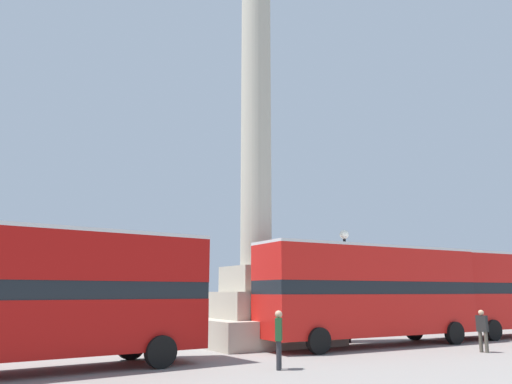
% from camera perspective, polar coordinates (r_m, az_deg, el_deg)
% --- Properties ---
extents(ground_plane, '(200.00, 200.00, 0.00)m').
position_cam_1_polar(ground_plane, '(23.88, 0.00, -16.95)').
color(ground_plane, gray).
extents(monument_column, '(5.96, 5.96, 25.69)m').
position_cam_1_polar(monument_column, '(24.19, 0.00, -0.60)').
color(monument_column, '#ADA593').
rests_on(monument_column, ground_plane).
extents(bus_b, '(10.91, 2.91, 4.36)m').
position_cam_1_polar(bus_b, '(23.22, 12.97, -10.88)').
color(bus_b, red).
rests_on(bus_b, ground_plane).
extents(bus_c, '(11.41, 3.51, 4.23)m').
position_cam_1_polar(bus_c, '(16.45, -25.26, -10.23)').
color(bus_c, '#A80F0C').
rests_on(bus_c, ground_plane).
extents(equestrian_statue, '(3.62, 2.77, 5.56)m').
position_cam_1_polar(equestrian_statue, '(32.99, 10.17, -12.68)').
color(equestrian_statue, '#ADA593').
rests_on(equestrian_statue, ground_plane).
extents(street_lamp, '(0.45, 0.45, 5.30)m').
position_cam_1_polar(street_lamp, '(24.55, 10.20, -9.31)').
color(street_lamp, black).
rests_on(street_lamp, ground_plane).
extents(pedestrian_near_lamp, '(0.21, 0.44, 1.63)m').
position_cam_1_polar(pedestrian_near_lamp, '(22.26, 24.46, -14.05)').
color(pedestrian_near_lamp, '#4C473D').
rests_on(pedestrian_near_lamp, ground_plane).
extents(pedestrian_by_plinth, '(0.43, 0.48, 1.76)m').
position_cam_1_polar(pedestrian_by_plinth, '(16.00, 2.62, -16.09)').
color(pedestrian_by_plinth, '#28282D').
rests_on(pedestrian_by_plinth, ground_plane).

